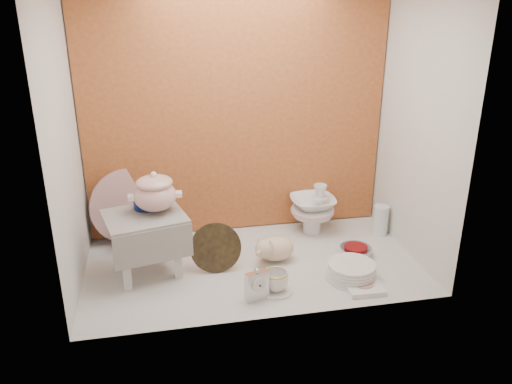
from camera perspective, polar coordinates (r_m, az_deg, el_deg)
ground at (r=2.87m, az=-0.32°, el=-8.01°), size 1.80×1.80×0.00m
niche_shell at (r=2.71m, az=-1.10°, el=11.28°), size 1.86×1.03×1.53m
step_stool at (r=2.77m, az=-11.98°, el=-5.68°), size 0.46×0.42×0.34m
soup_tureen at (r=2.69m, az=-11.10°, el=0.03°), size 0.27×0.27×0.22m
cobalt_bowl at (r=2.78m, az=-12.01°, el=-1.24°), size 0.17×0.17×0.05m
floral_platter at (r=3.14m, az=-13.99°, el=-1.48°), size 0.45×0.23×0.44m
blue_white_vase at (r=3.10m, az=-13.14°, el=-3.58°), size 0.29×0.29×0.26m
lacquer_tray at (r=2.76m, az=-4.46°, el=-6.17°), size 0.27×0.09×0.27m
mantel_clock at (r=2.53m, az=0.10°, el=-10.15°), size 0.12×0.07×0.17m
plush_pig at (r=2.87m, az=2.21°, el=-6.24°), size 0.29×0.23×0.15m
teacup_saucer at (r=2.63m, az=2.18°, el=-10.78°), size 0.20×0.20×0.01m
gold_rim_teacup at (r=2.60m, az=2.19°, el=-9.74°), size 0.17×0.17×0.10m
lattice_dish at (r=2.71m, az=11.76°, el=-10.14°), size 0.19×0.19×0.03m
dinner_plate_stack at (r=2.76m, az=10.47°, el=-8.56°), size 0.31×0.31×0.09m
crystal_bowl at (r=2.99m, az=10.93°, el=-6.49°), size 0.23×0.23×0.06m
clear_glass_vase at (r=3.26m, az=13.59°, el=-3.04°), size 0.10×0.10×0.19m
porcelain_tower at (r=3.19m, az=6.26°, el=-1.82°), size 0.35×0.35×0.31m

